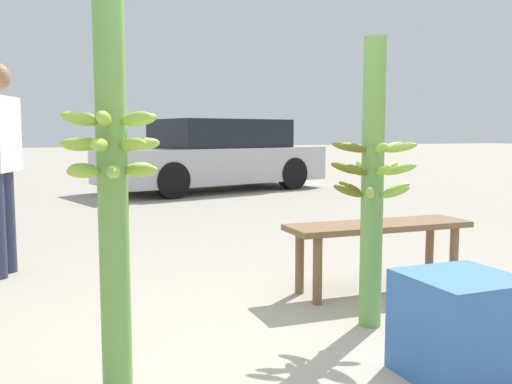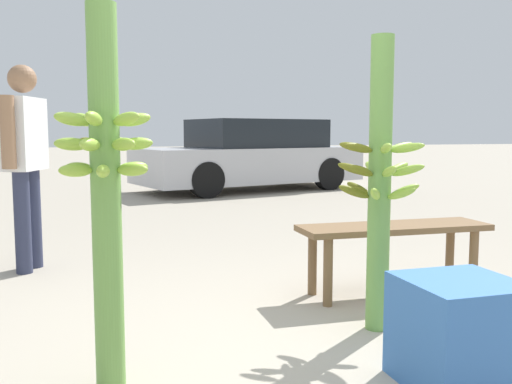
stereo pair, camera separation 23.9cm
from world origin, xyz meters
name	(u,v)px [view 2 (the right image)]	position (x,y,z in m)	size (l,w,h in m)	color
ground_plane	(285,377)	(0.00, 0.00, 0.00)	(80.00, 80.00, 0.00)	#A89E8C
banana_stalk_left	(106,190)	(-0.75, 0.11, 0.86)	(0.40, 0.40, 1.61)	#6B9E47
banana_stalk_center	(380,182)	(0.70, 0.45, 0.82)	(0.48, 0.48, 1.61)	#6B9E47
vendor_person	(25,150)	(-1.28, 2.46, 0.95)	(0.33, 0.65, 1.61)	#2D334C
market_bench	(394,236)	(1.14, 1.03, 0.40)	(1.30, 0.40, 0.48)	brown
parked_car	(251,156)	(2.18, 8.00, 0.64)	(4.47, 2.72, 1.32)	#B7B7BC
produce_crate	(459,333)	(0.69, -0.30, 0.23)	(0.47, 0.47, 0.47)	#386BB2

